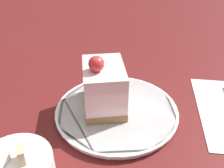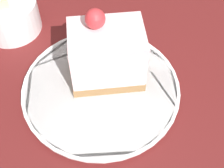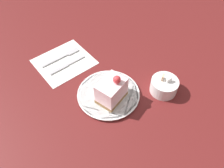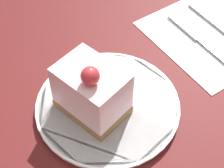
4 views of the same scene
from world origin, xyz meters
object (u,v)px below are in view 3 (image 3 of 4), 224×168
Objects in this scene: cake_slice at (112,91)px; fork at (64,56)px; knife at (64,66)px; sugar_bowl at (164,86)px; plate at (108,94)px.

fork is (-0.31, 0.05, -0.05)m from cake_slice.
sugar_bowl is (0.38, 0.15, 0.02)m from knife.
sugar_bowl reaches higher than fork.
cake_slice is 0.31m from fork.
knife is 0.41m from sugar_bowl.
cake_slice reaches higher than knife.
plate is 2.04× the size of cake_slice.
sugar_bowl is (0.43, 0.11, 0.02)m from fork.
plate is at bearing 12.95° from knife.
cake_slice is at bearing -127.59° from sugar_bowl.
fork is at bearing -165.62° from sugar_bowl.
cake_slice is 0.65× the size of fork.
plate is at bearing 153.46° from cake_slice.
sugar_bowl is at bearing 33.70° from knife.
cake_slice is (0.02, -0.01, 0.05)m from plate.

